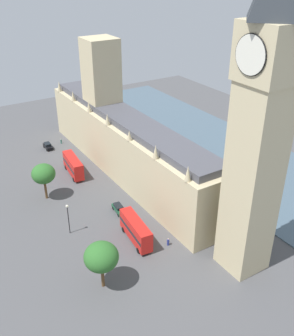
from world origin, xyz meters
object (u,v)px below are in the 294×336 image
at_px(double_decker_bus_by_river_gate, 73,165).
at_px(plane_tree_opposite_hall, 101,257).
at_px(parliament_building, 123,138).
at_px(clock_tower, 262,114).
at_px(double_decker_bus_corner, 136,230).
at_px(street_lamp_under_trees, 68,214).
at_px(pedestrian_leading, 168,242).
at_px(pedestrian_midblock, 61,141).
at_px(plane_tree_near_tower, 43,174).
at_px(car_dark_green_trailing, 119,209).
at_px(car_black_far_end, 48,146).

distance_m(double_decker_bus_by_river_gate, plane_tree_opposite_hall, 41.50).
height_order(parliament_building, clock_tower, clock_tower).
relative_size(double_decker_bus_corner, plane_tree_opposite_hall, 1.19).
height_order(parliament_building, street_lamp_under_trees, parliament_building).
bearing_deg(street_lamp_under_trees, pedestrian_leading, 137.07).
bearing_deg(pedestrian_midblock, clock_tower, -28.80).
height_order(clock_tower, plane_tree_near_tower, clock_tower).
relative_size(clock_tower, pedestrian_midblock, 37.84).
distance_m(parliament_building, pedestrian_midblock, 27.03).
xyz_separation_m(double_decker_bus_by_river_gate, pedestrian_midblock, (-4.25, -20.09, -1.96)).
xyz_separation_m(double_decker_bus_corner, pedestrian_midblock, (-4.38, -52.20, -1.96)).
xyz_separation_m(clock_tower, street_lamp_under_trees, (23.43, -25.36, -24.69)).
relative_size(car_dark_green_trailing, plane_tree_opposite_hall, 0.55).
distance_m(double_decker_bus_by_river_gate, pedestrian_midblock, 20.63).
xyz_separation_m(pedestrian_leading, plane_tree_near_tower, (14.52, -29.39, 5.78)).
xyz_separation_m(car_dark_green_trailing, pedestrian_leading, (-2.80, 15.22, -0.16)).
relative_size(pedestrian_midblock, street_lamp_under_trees, 0.22).
xyz_separation_m(plane_tree_opposite_hall, plane_tree_near_tower, (-1.25, -32.41, 0.06)).
xyz_separation_m(clock_tower, plane_tree_opposite_hall, (24.22, -8.41, -23.00)).
height_order(car_black_far_end, street_lamp_under_trees, street_lamp_under_trees).
xyz_separation_m(double_decker_bus_by_river_gate, car_dark_green_trailing, (-1.72, 21.53, -1.75)).
distance_m(car_black_far_end, plane_tree_near_tower, 28.26).
bearing_deg(car_black_far_end, street_lamp_under_trees, 77.72).
bearing_deg(plane_tree_near_tower, double_decker_bus_corner, 111.74).
distance_m(clock_tower, pedestrian_midblock, 74.59).
bearing_deg(plane_tree_opposite_hall, car_black_far_end, -100.48).
distance_m(plane_tree_opposite_hall, street_lamp_under_trees, 17.06).
bearing_deg(parliament_building, plane_tree_near_tower, 7.92).
xyz_separation_m(double_decker_bus_by_river_gate, street_lamp_under_trees, (10.46, 22.81, 2.12)).
bearing_deg(pedestrian_midblock, street_lamp_under_trees, -55.00).
height_order(plane_tree_opposite_hall, plane_tree_near_tower, plane_tree_opposite_hall).
bearing_deg(car_dark_green_trailing, plane_tree_near_tower, -45.04).
bearing_deg(pedestrian_midblock, car_black_far_end, -108.77).
bearing_deg(plane_tree_opposite_hall, pedestrian_leading, -169.16).
height_order(plane_tree_opposite_hall, street_lamp_under_trees, plane_tree_opposite_hall).
bearing_deg(car_black_far_end, car_dark_green_trailing, 94.39).
distance_m(clock_tower, street_lamp_under_trees, 42.45).
distance_m(car_dark_green_trailing, double_decker_bus_corner, 10.88).
distance_m(pedestrian_leading, plane_tree_opposite_hall, 17.04).
bearing_deg(plane_tree_near_tower, car_dark_green_trailing, 129.60).
bearing_deg(pedestrian_leading, pedestrian_midblock, -155.52).
bearing_deg(double_decker_bus_by_river_gate, plane_tree_near_tower, 42.17).
height_order(plane_tree_near_tower, street_lamp_under_trees, plane_tree_near_tower).
height_order(parliament_building, pedestrian_midblock, parliament_building).
height_order(car_black_far_end, double_decker_bus_corner, double_decker_bus_corner).
bearing_deg(car_black_far_end, plane_tree_near_tower, 71.11).
height_order(clock_tower, double_decker_bus_corner, clock_tower).
height_order(double_decker_bus_by_river_gate, street_lamp_under_trees, street_lamp_under_trees).
bearing_deg(car_dark_green_trailing, parliament_building, -116.65).
distance_m(double_decker_bus_corner, plane_tree_near_tower, 26.92).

